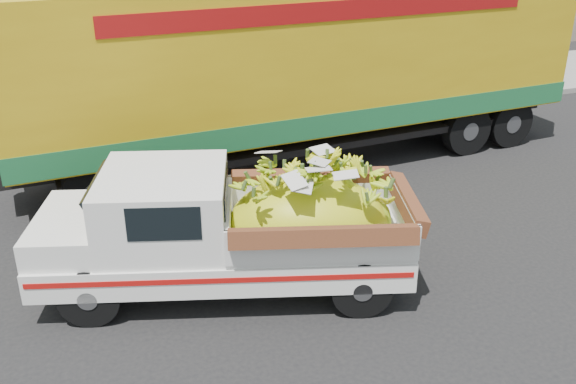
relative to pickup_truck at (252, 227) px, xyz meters
name	(u,v)px	position (x,y,z in m)	size (l,w,h in m)	color
ground	(334,264)	(1.35, 0.14, -0.97)	(100.00, 100.00, 0.00)	black
curb	(223,130)	(1.35, 6.77, -0.89)	(60.00, 0.25, 0.15)	gray
sidewalk	(203,106)	(1.35, 8.87, -0.90)	(60.00, 4.00, 0.14)	gray
pickup_truck	(252,227)	(0.00, 0.00, 0.00)	(5.44, 3.28, 1.80)	black
semi_trailer	(305,64)	(2.51, 4.32, 1.16)	(12.04, 3.30, 3.80)	black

